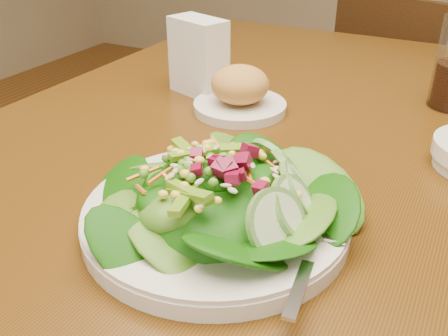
# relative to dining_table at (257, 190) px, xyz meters

# --- Properties ---
(dining_table) EXTENTS (0.90, 1.40, 0.75)m
(dining_table) POSITION_rel_dining_table_xyz_m (0.00, 0.00, 0.00)
(dining_table) COLOR #50300A
(dining_table) RESTS_ON ground_plane
(chair_far) EXTENTS (0.50, 0.50, 0.83)m
(chair_far) POSITION_rel_dining_table_xyz_m (0.06, 0.99, -0.21)
(chair_far) COLOR #331D0F
(chair_far) RESTS_ON ground_plane
(salad_plate) EXTENTS (0.30, 0.30, 0.09)m
(salad_plate) POSITION_rel_dining_table_xyz_m (0.07, -0.24, 0.13)
(salad_plate) COLOR silver
(salad_plate) RESTS_ON dining_table
(bread_plate) EXTENTS (0.16, 0.16, 0.08)m
(bread_plate) POSITION_rel_dining_table_xyz_m (-0.07, 0.07, 0.13)
(bread_plate) COLOR silver
(bread_plate) RESTS_ON dining_table
(napkin_holder) EXTENTS (0.12, 0.09, 0.14)m
(napkin_holder) POSITION_rel_dining_table_xyz_m (-0.18, 0.12, 0.17)
(napkin_holder) COLOR white
(napkin_holder) RESTS_ON dining_table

